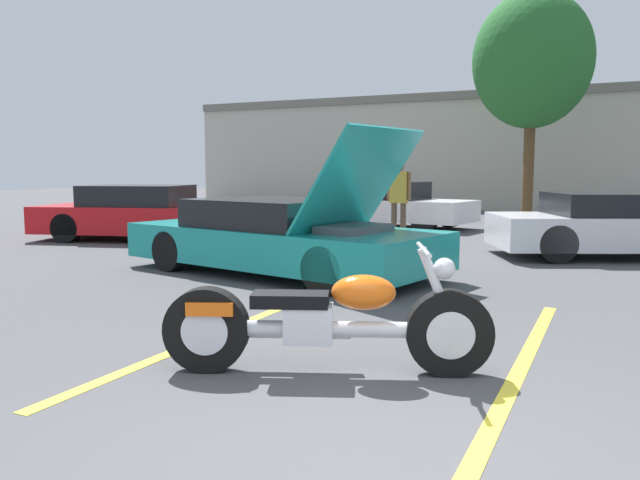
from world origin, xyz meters
name	(u,v)px	position (x,y,z in m)	size (l,w,h in m)	color
parking_stripe_foreground	(228,329)	(-2.34, 2.13, 0.00)	(0.12, 4.59, 0.01)	yellow
parking_stripe_middle	(521,367)	(0.33, 2.13, 0.00)	(0.12, 4.59, 0.01)	yellow
far_building	(592,147)	(0.00, 22.70, 2.34)	(32.00, 4.20, 4.40)	#B2AD9E
tree_background	(532,61)	(-1.52, 16.93, 4.69)	(3.46, 3.46, 6.70)	brown
motorcycle	(326,322)	(-0.97, 1.39, 0.39)	(2.31, 1.14, 0.95)	black
show_car_hood_open	(282,237)	(-3.44, 5.17, 0.54)	(5.01, 2.89, 2.04)	teal
parked_car_mid_right_row	(615,226)	(0.92, 9.16, 0.54)	(4.48, 3.29, 1.11)	silver
parked_car_mid_left_row	(390,205)	(-4.49, 12.97, 0.58)	(4.49, 2.41, 1.19)	white
parked_car_left_row	(145,214)	(-8.28, 7.79, 0.56)	(4.91, 3.00, 1.18)	red
spectator_midground	(399,194)	(-3.17, 9.71, 1.01)	(0.52, 0.22, 1.69)	brown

